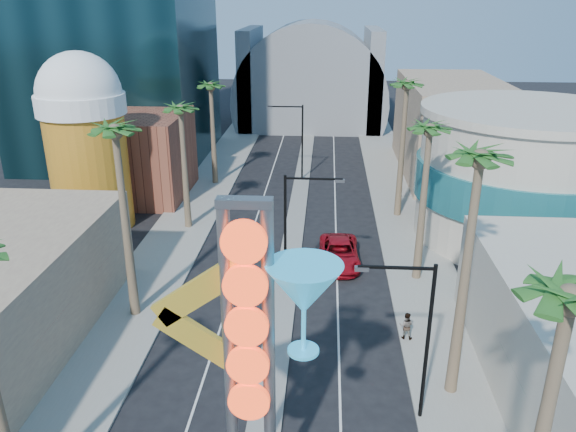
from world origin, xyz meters
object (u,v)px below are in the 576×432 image
(red_pickup, at_px, (339,253))
(pedestrian_b, at_px, (406,326))
(neon_sign, at_px, (272,342))
(pedestrian_a, at_px, (508,388))

(red_pickup, distance_m, pedestrian_b, 10.31)
(neon_sign, relative_size, pedestrian_a, 7.62)
(pedestrian_b, bearing_deg, pedestrian_a, 139.73)
(neon_sign, xyz_separation_m, red_pickup, (2.85, 21.07, -6.45))
(neon_sign, height_order, pedestrian_b, neon_sign)
(pedestrian_a, height_order, pedestrian_b, pedestrian_a)
(neon_sign, distance_m, red_pickup, 22.22)
(pedestrian_a, relative_size, pedestrian_b, 1.01)
(red_pickup, relative_size, pedestrian_a, 3.73)
(pedestrian_a, xyz_separation_m, pedestrian_b, (-4.18, 5.16, -0.01))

